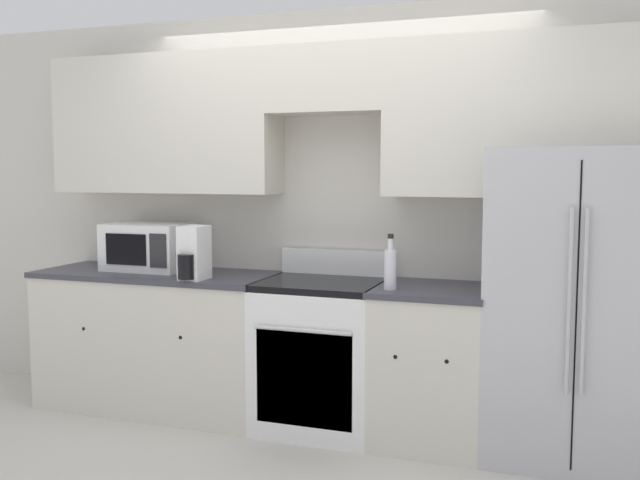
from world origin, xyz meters
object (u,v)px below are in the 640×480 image
object	(u,v)px
microwave	(148,247)
bottle	(390,268)
oven_range	(321,354)
refrigerator	(576,306)

from	to	relation	value
microwave	bottle	xyz separation A→B (m)	(1.72, -0.22, -0.03)
oven_range	bottle	distance (m)	0.76
oven_range	refrigerator	xyz separation A→B (m)	(1.46, 0.05, 0.39)
oven_range	refrigerator	bearing A→B (deg)	1.80
microwave	oven_range	bearing A→B (deg)	-2.83
bottle	refrigerator	bearing A→B (deg)	11.40
microwave	bottle	distance (m)	1.74
microwave	bottle	bearing A→B (deg)	-7.15
microwave	bottle	size ratio (longest dim) A/B	1.74
oven_range	microwave	size ratio (longest dim) A/B	1.97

